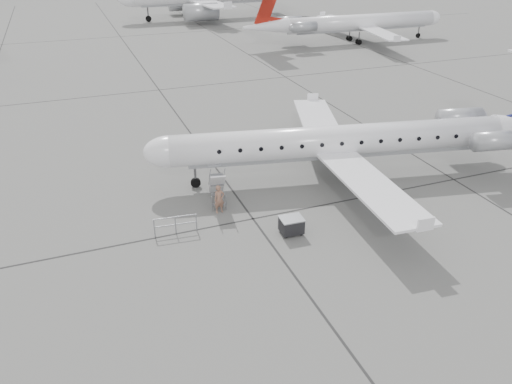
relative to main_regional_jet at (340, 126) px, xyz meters
name	(u,v)px	position (x,y,z in m)	size (l,w,h in m)	color
ground	(356,223)	(-1.78, -5.47, -3.46)	(320.00, 320.00, 0.00)	slate
main_regional_jet	(340,126)	(0.00, 0.00, 0.00)	(27.01, 19.45, 6.93)	white
airstair	(217,185)	(-8.19, -0.49, -2.38)	(0.85, 2.17, 2.17)	white
passenger	(219,199)	(-8.44, -1.71, -2.63)	(0.61, 0.40, 1.67)	#8F624E
safety_railing	(176,225)	(-11.25, -3.03, -2.96)	(2.20, 0.08, 1.00)	gray
baggage_cart	(291,225)	(-5.57, -5.20, -2.97)	(1.15, 0.93, 1.00)	black
bg_regional_right	(363,14)	(24.39, 37.11, 0.29)	(28.58, 20.58, 7.50)	white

